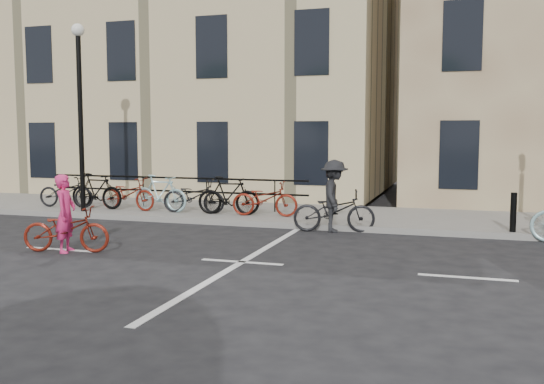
% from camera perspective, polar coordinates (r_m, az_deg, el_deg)
% --- Properties ---
extents(ground, '(120.00, 120.00, 0.00)m').
position_cam_1_polar(ground, '(11.37, -2.84, -6.62)').
color(ground, black).
rests_on(ground, ground).
extents(sidewalk, '(46.00, 4.00, 0.15)m').
position_cam_1_polar(sidewalk, '(18.36, -8.02, -1.70)').
color(sidewalk, slate).
rests_on(sidewalk, ground).
extents(building_west, '(20.00, 10.00, 10.00)m').
position_cam_1_polar(building_west, '(26.86, -11.42, 11.42)').
color(building_west, tan).
rests_on(building_west, sidewalk).
extents(lamp_post, '(0.36, 0.36, 5.28)m').
position_cam_1_polar(lamp_post, '(18.12, -17.64, 8.81)').
color(lamp_post, black).
rests_on(lamp_post, sidewalk).
extents(bollard_east, '(0.14, 0.14, 0.90)m').
position_cam_1_polar(bollard_east, '(14.81, 21.77, -1.78)').
color(bollard_east, black).
rests_on(bollard_east, sidewalk).
extents(parked_bikes, '(8.30, 1.23, 1.05)m').
position_cam_1_polar(parked_bikes, '(17.60, -10.42, -0.20)').
color(parked_bikes, black).
rests_on(parked_bikes, sidewalk).
extents(cyclist_pink, '(1.86, 1.02, 1.57)m').
position_cam_1_polar(cyclist_pink, '(12.90, -18.82, -2.99)').
color(cyclist_pink, maroon).
rests_on(cyclist_pink, ground).
extents(cyclist_dark, '(2.07, 1.24, 1.75)m').
position_cam_1_polar(cyclist_dark, '(14.71, 5.87, -1.10)').
color(cyclist_dark, black).
rests_on(cyclist_dark, ground).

